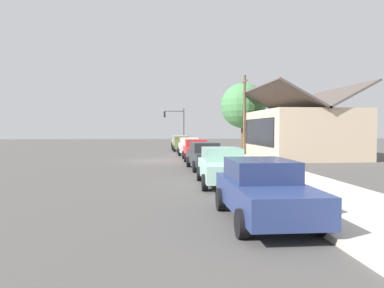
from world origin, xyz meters
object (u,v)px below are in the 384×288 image
at_px(car_silver, 180,142).
at_px(car_olive, 182,143).
at_px(fire_hydrant_red, 241,166).
at_px(car_ivory, 189,146).
at_px(traffic_light_main, 176,121).
at_px(car_charcoal, 205,156).
at_px(car_seafoam, 223,166).
at_px(car_navy, 264,190).
at_px(utility_pole_wooden, 244,113).
at_px(shade_tree, 243,106).
at_px(car_cherry, 196,150).

bearing_deg(car_silver, car_olive, -0.12).
distance_m(car_olive, fire_hydrant_red, 21.37).
height_order(car_ivory, traffic_light_main, traffic_light_main).
distance_m(car_charcoal, traffic_light_main, 28.33).
relative_size(car_olive, traffic_light_main, 0.85).
bearing_deg(car_seafoam, fire_hydrant_red, 156.72).
relative_size(car_silver, car_olive, 1.10).
bearing_deg(car_navy, car_olive, -179.39).
bearing_deg(car_seafoam, utility_pole_wooden, 166.17).
relative_size(car_seafoam, shade_tree, 0.65).
bearing_deg(car_charcoal, car_cherry, 177.08).
height_order(car_cherry, utility_pole_wooden, utility_pole_wooden).
relative_size(car_silver, car_navy, 1.07).
distance_m(car_silver, car_olive, 5.71).
bearing_deg(car_cherry, shade_tree, 149.78).
height_order(car_ivory, car_navy, same).
distance_m(car_olive, car_charcoal, 18.29).
bearing_deg(traffic_light_main, car_cherry, 0.84).
distance_m(car_silver, car_charcoal, 24.00).
relative_size(car_cherry, utility_pole_wooden, 0.60).
distance_m(car_charcoal, car_navy, 12.42).
bearing_deg(car_olive, car_navy, -0.90).
distance_m(car_navy, traffic_light_main, 40.71).
bearing_deg(car_cherry, car_seafoam, 0.42).
height_order(car_silver, car_cherry, same).
relative_size(car_ivory, traffic_light_main, 0.85).
bearing_deg(car_charcoal, traffic_light_main, 178.59).
bearing_deg(traffic_light_main, utility_pole_wooden, 19.97).
distance_m(car_seafoam, traffic_light_main, 34.50).
height_order(shade_tree, fire_hydrant_red, shade_tree).
relative_size(car_charcoal, shade_tree, 0.67).
distance_m(traffic_light_main, fire_hydrant_red, 31.41).
distance_m(car_silver, car_seafoam, 30.19).
relative_size(car_seafoam, car_navy, 1.02).
height_order(car_charcoal, fire_hydrant_red, car_charcoal).
height_order(car_olive, car_ivory, same).
height_order(car_charcoal, shade_tree, shade_tree).
distance_m(car_silver, traffic_light_main, 4.99).
height_order(car_charcoal, car_seafoam, same).
height_order(car_seafoam, fire_hydrant_red, car_seafoam).
bearing_deg(car_ivory, traffic_light_main, -176.91).
bearing_deg(fire_hydrant_red, car_olive, -175.71).
distance_m(car_olive, shade_tree, 7.80).
bearing_deg(car_cherry, utility_pole_wooden, 141.89).
height_order(car_olive, traffic_light_main, traffic_light_main).
bearing_deg(car_ivory, car_charcoal, 1.27).
height_order(car_navy, fire_hydrant_red, car_navy).
bearing_deg(car_olive, shade_tree, 68.43).
relative_size(car_seafoam, traffic_light_main, 0.89).
bearing_deg(utility_pole_wooden, traffic_light_main, -160.03).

